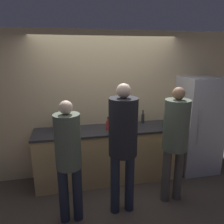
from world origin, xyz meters
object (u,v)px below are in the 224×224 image
at_px(cup_black, 69,131).
at_px(utensil_crock, 58,126).
at_px(person_right, 175,135).
at_px(fruit_bowl, 126,126).
at_px(person_left, 68,154).
at_px(potted_plant, 62,120).
at_px(bottle_dark, 143,118).
at_px(bottle_green, 165,124).
at_px(person_center, 123,137).
at_px(bottle_red, 108,125).
at_px(refrigerator, 198,125).

bearing_deg(cup_black, utensil_crock, 134.69).
bearing_deg(person_right, fruit_bowl, 127.62).
relative_size(person_left, potted_plant, 6.59).
distance_m(utensil_crock, bottle_dark, 1.54).
distance_m(person_right, bottle_green, 0.66).
height_order(fruit_bowl, cup_black, fruit_bowl).
relative_size(person_left, person_right, 0.95).
bearing_deg(bottle_dark, utensil_crock, -176.34).
bearing_deg(bottle_green, person_right, -102.22).
distance_m(person_center, bottle_red, 0.82).
distance_m(person_center, fruit_bowl, 0.85).
distance_m(person_center, person_right, 0.82).
xyz_separation_m(person_center, bottle_green, (0.95, 0.74, -0.11)).
xyz_separation_m(person_right, bottle_dark, (-0.15, 0.97, -0.01)).
relative_size(refrigerator, cup_black, 22.66).
xyz_separation_m(person_left, potted_plant, (-0.08, 1.14, 0.11)).
xyz_separation_m(refrigerator, person_left, (-2.41, -0.89, 0.08)).
bearing_deg(refrigerator, bottle_red, -178.66).
height_order(utensil_crock, bottle_dark, utensil_crock).
bearing_deg(bottle_red, bottle_dark, 19.00).
xyz_separation_m(person_right, bottle_green, (0.14, 0.65, -0.04)).
xyz_separation_m(person_left, cup_black, (0.03, 0.81, 0.01)).
bearing_deg(fruit_bowl, bottle_red, 177.00).
xyz_separation_m(bottle_red, potted_plant, (-0.76, 0.29, 0.05)).
height_order(person_center, bottle_green, person_center).
distance_m(refrigerator, bottle_dark, 1.06).
height_order(person_center, fruit_bowl, person_center).
bearing_deg(bottle_green, potted_plant, 168.06).
bearing_deg(person_right, person_center, -173.75).
relative_size(refrigerator, potted_plant, 7.12).
height_order(person_right, utensil_crock, person_right).
relative_size(bottle_green, potted_plant, 0.65).
relative_size(person_right, bottle_dark, 7.32).
distance_m(refrigerator, bottle_red, 1.74).
distance_m(refrigerator, potted_plant, 2.52).
height_order(refrigerator, bottle_red, refrigerator).
bearing_deg(refrigerator, potted_plant, 174.24).
bearing_deg(utensil_crock, potted_plant, 63.96).
xyz_separation_m(person_center, utensil_crock, (-0.88, 0.96, -0.10)).
distance_m(bottle_red, bottle_green, 0.99).
bearing_deg(fruit_bowl, person_right, -52.38).
height_order(bottle_green, bottle_dark, bottle_dark).
xyz_separation_m(person_right, utensil_crock, (-1.69, 0.87, -0.03)).
xyz_separation_m(refrigerator, bottle_red, (-1.74, -0.04, 0.14)).
bearing_deg(person_right, bottle_red, 139.55).
xyz_separation_m(refrigerator, utensil_crock, (-2.57, 0.10, 0.13)).
xyz_separation_m(bottle_green, potted_plant, (-1.75, 0.37, 0.07)).
xyz_separation_m(bottle_red, cup_black, (-0.65, -0.04, -0.05)).
bearing_deg(person_right, cup_black, 155.58).
xyz_separation_m(cup_black, potted_plant, (-0.11, 0.34, 0.10)).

